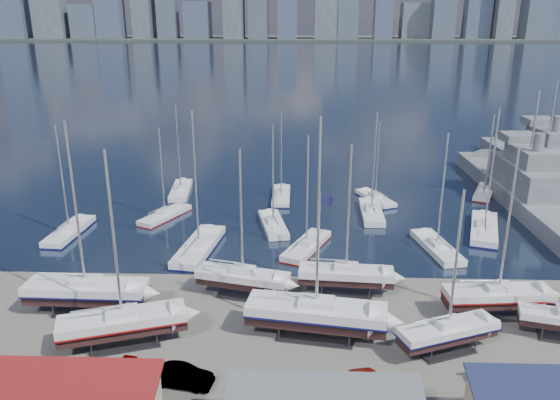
{
  "coord_description": "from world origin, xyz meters",
  "views": [
    {
      "loc": [
        -1.83,
        -52.3,
        26.39
      ],
      "look_at": [
        -3.92,
        8.0,
        5.82
      ],
      "focal_mm": 35.0,
      "sensor_mm": 36.0,
      "label": 1
    }
  ],
  "objects_px": {
    "naval_ship_east": "(524,192)",
    "naval_ship_west": "(543,168)",
    "sailboat_cradle_0": "(86,291)",
    "flagpole": "(319,252)",
    "car_a": "(119,374)"
  },
  "relations": [
    {
      "from": "car_a",
      "to": "naval_ship_west",
      "type": "bearing_deg",
      "value": 56.54
    },
    {
      "from": "sailboat_cradle_0",
      "to": "naval_ship_west",
      "type": "bearing_deg",
      "value": 38.7
    },
    {
      "from": "naval_ship_east",
      "to": "naval_ship_west",
      "type": "height_order",
      "value": "naval_ship_east"
    },
    {
      "from": "naval_ship_east",
      "to": "car_a",
      "type": "height_order",
      "value": "naval_ship_east"
    },
    {
      "from": "naval_ship_west",
      "to": "naval_ship_east",
      "type": "bearing_deg",
      "value": 146.21
    },
    {
      "from": "sailboat_cradle_0",
      "to": "naval_ship_west",
      "type": "xyz_separation_m",
      "value": [
        61.27,
        46.89,
        -0.51
      ]
    },
    {
      "from": "car_a",
      "to": "flagpole",
      "type": "height_order",
      "value": "flagpole"
    },
    {
      "from": "naval_ship_east",
      "to": "naval_ship_west",
      "type": "distance_m",
      "value": 16.45
    },
    {
      "from": "naval_ship_west",
      "to": "flagpole",
      "type": "distance_m",
      "value": 63.1
    },
    {
      "from": "sailboat_cradle_0",
      "to": "flagpole",
      "type": "bearing_deg",
      "value": -3.21
    },
    {
      "from": "naval_ship_west",
      "to": "flagpole",
      "type": "xyz_separation_m",
      "value": [
        -39.9,
        -48.57,
        5.54
      ]
    },
    {
      "from": "naval_ship_east",
      "to": "flagpole",
      "type": "relative_size",
      "value": 3.5
    },
    {
      "from": "car_a",
      "to": "flagpole",
      "type": "xyz_separation_m",
      "value": [
        15.25,
        8.43,
        6.51
      ]
    },
    {
      "from": "naval_ship_east",
      "to": "flagpole",
      "type": "xyz_separation_m",
      "value": [
        -31.27,
        -34.57,
        5.54
      ]
    },
    {
      "from": "naval_ship_east",
      "to": "naval_ship_west",
      "type": "bearing_deg",
      "value": -32.4
    }
  ]
}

